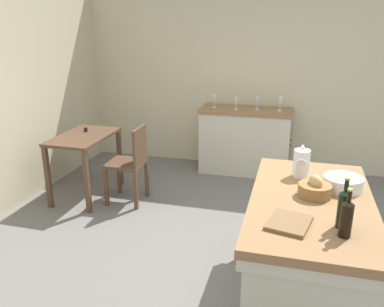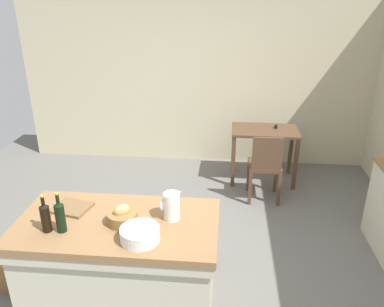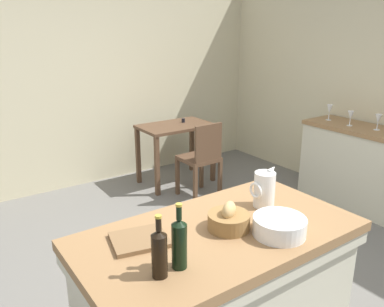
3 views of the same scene
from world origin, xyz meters
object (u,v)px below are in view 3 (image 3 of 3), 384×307
Objects in this scene: side_cabinet at (358,166)px; bread_basket at (229,220)px; wine_bottle_dark at (179,242)px; wine_bottle_amber at (159,252)px; writing_desk at (176,134)px; pitcher at (264,189)px; wash_bowl at (279,226)px; wine_glass_right at (329,110)px; wine_glass_left at (378,119)px; wooden_chair at (202,157)px; cutting_board at (140,240)px; wine_glass_middle at (351,116)px; island_table at (218,291)px.

bread_basket reaches higher than side_cabinet.
wine_bottle_dark is at bearing -162.10° from side_cabinet.
side_cabinet is 4.17× the size of wine_bottle_amber.
wine_bottle_dark is 1.07× the size of wine_bottle_amber.
side_cabinet is 1.38× the size of writing_desk.
writing_desk is at bearing 69.30° from pitcher.
wine_glass_right is at bearing 31.48° from wash_bowl.
wine_glass_left reaches higher than writing_desk.
wooden_chair is 3.03× the size of wine_bottle_amber.
cutting_board is (-1.76, -2.40, 0.24)m from writing_desk.
side_cabinet is at bearing -67.78° from wine_glass_middle.
cutting_board is (-0.65, 0.36, -0.04)m from wash_bowl.
wash_bowl reaches higher than side_cabinet.
wine_bottle_amber is at bearing -101.32° from cutting_board.
wine_bottle_dark reaches higher than wine_glass_right.
side_cabinet reaches higher than island_table.
wash_bowl is 1.75× the size of wine_glass_middle.
island_table is 9.64× the size of wine_glass_middle.
side_cabinet is 3.89× the size of wine_bottle_dark.
wine_glass_left is (2.65, 0.67, 0.55)m from island_table.
island_table is at bearing -117.91° from writing_desk.
writing_desk is 3.43× the size of pitcher.
wooden_chair is (-1.32, 1.14, 0.05)m from side_cabinet.
writing_desk is 5.03× the size of wine_glass_right.
wine_glass_right reaches higher than wooden_chair.
wine_glass_right is at bearing 92.46° from wine_glass_left.
writing_desk is 3.29m from wine_bottle_amber.
wooden_chair is 1.92m from wine_glass_left.
wine_glass_middle reaches higher than wash_bowl.
wash_bowl is 1.00× the size of cutting_board.
wine_glass_middle is at bearing 103.73° from wine_glass_left.
wooden_chair is at bearing 49.70° from wine_bottle_amber.
wine_bottle_dark reaches higher than wine_glass_middle.
wooden_chair is 2.82m from wine_bottle_amber.
pitcher reaches higher than writing_desk.
pitcher reaches higher than wine_glass_middle.
cutting_board is at bearing -160.07° from wine_glass_right.
wine_bottle_amber is (-1.80, -2.12, 0.49)m from wooden_chair.
pitcher is at bearing -161.92° from side_cabinet.
bread_basket is 0.82× the size of cutting_board.
wine_glass_right is at bearing 19.93° from cutting_board.
wine_bottle_dark is at bearing 174.63° from wash_bowl.
wine_glass_left is (2.60, 0.68, 0.10)m from bread_basket.
writing_desk is 1.86m from wine_glass_right.
wash_bowl reaches higher than wooden_chair.
wash_bowl is at bearing -29.23° from cutting_board.
wooden_chair is 3.20× the size of wash_bowl.
island_table is 0.66m from pitcher.
pitcher is 0.38m from bread_basket.
wooden_chair is 2.75m from wine_bottle_dark.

